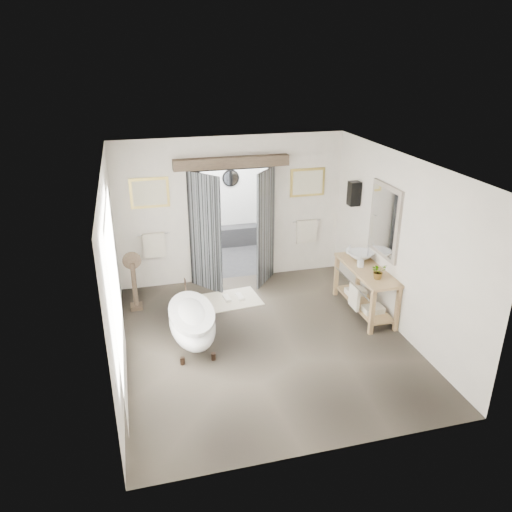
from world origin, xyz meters
name	(u,v)px	position (x,y,z in m)	size (l,w,h in m)	color
ground_plane	(265,341)	(0.00, 0.00, 0.00)	(5.00, 5.00, 0.00)	#64594B
room_shell	(266,236)	(-0.04, -0.11, 1.86)	(4.52, 5.02, 2.91)	silver
shower_room	(219,214)	(0.00, 3.99, 0.91)	(2.22, 2.01, 2.51)	#252529
back_wall_dressing	(234,208)	(0.00, 2.32, 1.56)	(3.82, 0.73, 2.52)	black
clawfoot_tub	(192,321)	(-1.14, 0.25, 0.38)	(0.72, 1.60, 0.78)	#3E2B20
vanity	(364,286)	(1.95, 0.49, 0.51)	(0.57, 1.60, 0.85)	tan
pedestal_mirror	(134,285)	(-1.98, 1.64, 0.48)	(0.33, 0.21, 1.11)	brown
rug	(227,300)	(-0.32, 1.52, 0.01)	(1.20, 0.80, 0.01)	beige
slippers	(233,297)	(-0.20, 1.54, 0.04)	(0.38, 0.28, 0.05)	white
basin	(361,256)	(2.01, 0.85, 0.93)	(0.47, 0.47, 0.16)	white
plant	(378,271)	(1.96, 0.07, 0.99)	(0.25, 0.21, 0.27)	gray
soap_bottle_a	(361,262)	(1.89, 0.58, 0.95)	(0.09, 0.09, 0.20)	gray
soap_bottle_b	(349,249)	(1.95, 1.19, 0.94)	(0.14, 0.14, 0.18)	gray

